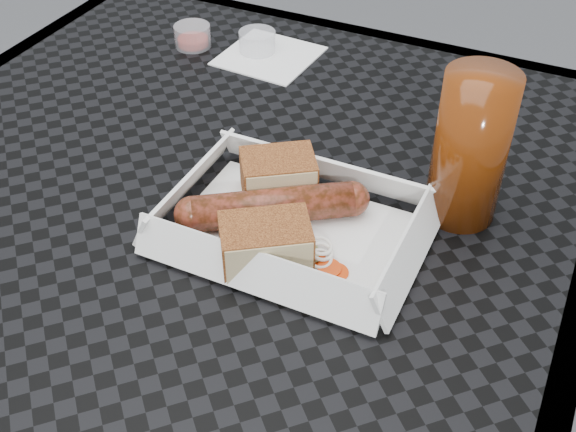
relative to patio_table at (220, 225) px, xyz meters
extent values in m
cube|color=black|center=(0.00, 0.00, 0.07)|extent=(0.80, 0.80, 0.01)
cube|color=black|center=(0.00, 0.39, 0.06)|extent=(0.80, 0.03, 0.03)
cylinder|color=black|center=(-0.35, 0.35, -0.30)|extent=(0.03, 0.03, 0.73)
cylinder|color=black|center=(0.35, 0.35, -0.30)|extent=(0.03, 0.03, 0.73)
cube|color=white|center=(0.12, -0.05, 0.08)|extent=(0.22, 0.15, 0.00)
cylinder|color=maroon|center=(0.09, -0.05, 0.10)|extent=(0.15, 0.12, 0.04)
sphere|color=maroon|center=(0.16, -0.01, 0.10)|extent=(0.04, 0.04, 0.04)
sphere|color=maroon|center=(0.03, -0.09, 0.10)|extent=(0.04, 0.04, 0.04)
cube|color=brown|center=(0.08, -0.01, 0.10)|extent=(0.09, 0.08, 0.05)
cube|color=brown|center=(0.11, -0.10, 0.10)|extent=(0.10, 0.09, 0.04)
cylinder|color=red|center=(0.16, -0.08, 0.08)|extent=(0.02, 0.02, 0.00)
torus|color=white|center=(0.17, -0.09, 0.08)|extent=(0.02, 0.02, 0.00)
cube|color=#B2D17F|center=(0.17, -0.08, 0.08)|extent=(0.02, 0.02, 0.00)
cube|color=white|center=(-0.06, 0.26, 0.08)|extent=(0.13, 0.13, 0.00)
cylinder|color=maroon|center=(-0.17, 0.24, 0.09)|extent=(0.05, 0.05, 0.03)
cylinder|color=silver|center=(-0.08, 0.26, 0.09)|extent=(0.05, 0.05, 0.03)
cylinder|color=#542007|center=(0.26, 0.05, 0.15)|extent=(0.07, 0.07, 0.16)
camera|label=1|loc=(0.34, -0.53, 0.55)|focal=45.00mm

